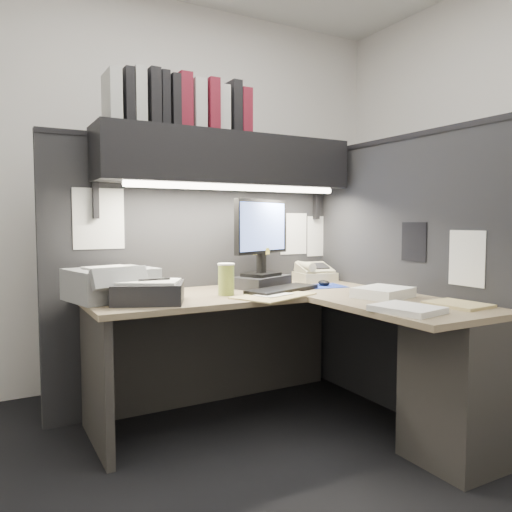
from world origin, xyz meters
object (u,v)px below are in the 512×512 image
overhead_shelf (227,160)px  printer (111,284)px  monitor (262,253)px  desk (345,357)px  notebook_stack (149,293)px  telephone (314,274)px  coffee_cup (226,280)px  keyboard (282,290)px

overhead_shelf → printer: (-0.72, -0.10, -0.69)m
monitor → overhead_shelf: bearing=133.9°
desk → printer: 1.26m
printer → notebook_stack: size_ratio=1.20×
monitor → telephone: monitor is taller
monitor → coffee_cup: (-0.33, -0.18, -0.13)m
overhead_shelf → printer: overhead_shelf is taller
keyboard → coffee_cup: (-0.34, 0.04, 0.07)m
coffee_cup → notebook_stack: coffee_cup is taller
keyboard → printer: printer is taller
desk → monitor: 0.85m
telephone → overhead_shelf: bearing=-168.7°
overhead_shelf → monitor: (0.20, -0.08, -0.56)m
monitor → printer: monitor is taller
telephone → printer: 1.40m
desk → monitor: size_ratio=3.17×
printer → notebook_stack: 0.25m
notebook_stack → printer: bearing=124.0°
monitor → keyboard: bearing=-112.0°
telephone → coffee_cup: size_ratio=1.52×
overhead_shelf → telephone: (0.67, 0.04, -0.72)m
monitor → telephone: 0.52m
notebook_stack → overhead_shelf: bearing=27.9°
coffee_cup → printer: (-0.59, 0.16, -0.00)m
overhead_shelf → telephone: 0.99m
coffee_cup → printer: 0.61m
overhead_shelf → coffee_cup: 0.75m
telephone → coffee_cup: bearing=-151.7°
overhead_shelf → notebook_stack: overhead_shelf is taller
monitor → notebook_stack: size_ratio=1.60×
keyboard → telephone: (0.46, 0.34, 0.04)m
monitor → coffee_cup: 0.40m
telephone → printer: bearing=-166.3°
keyboard → monitor: bearing=72.1°
desk → notebook_stack: 1.04m
monitor → notebook_stack: (-0.78, -0.23, -0.16)m
keyboard → notebook_stack: bearing=160.0°
monitor → printer: bearing=157.0°
overhead_shelf → telephone: size_ratio=6.16×
desk → printer: size_ratio=4.22×
desk → overhead_shelf: size_ratio=1.10×
telephone → keyboard: bearing=-136.0°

